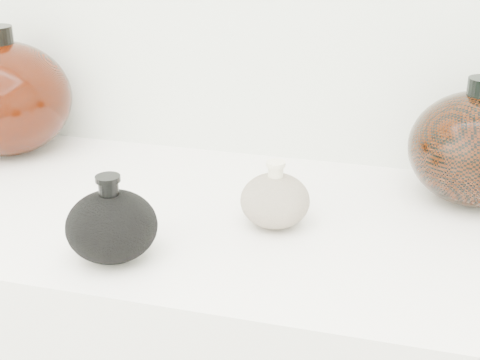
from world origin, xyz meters
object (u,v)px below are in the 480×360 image
(left_round_pot, at_px, (4,98))
(right_round_pot, at_px, (476,148))
(black_gourd_vase, at_px, (112,225))
(cream_gourd_vase, at_px, (275,200))

(left_round_pot, xyz_separation_m, right_round_pot, (0.80, -0.00, -0.02))
(black_gourd_vase, bearing_deg, right_round_pot, 34.16)
(black_gourd_vase, height_order, cream_gourd_vase, black_gourd_vase)
(right_round_pot, bearing_deg, black_gourd_vase, -145.84)
(black_gourd_vase, distance_m, right_round_pot, 0.55)
(left_round_pot, bearing_deg, right_round_pot, -0.08)
(cream_gourd_vase, bearing_deg, right_round_pot, 30.60)
(left_round_pot, bearing_deg, black_gourd_vase, -41.30)
(black_gourd_vase, relative_size, right_round_pot, 0.51)
(left_round_pot, height_order, right_round_pot, left_round_pot)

